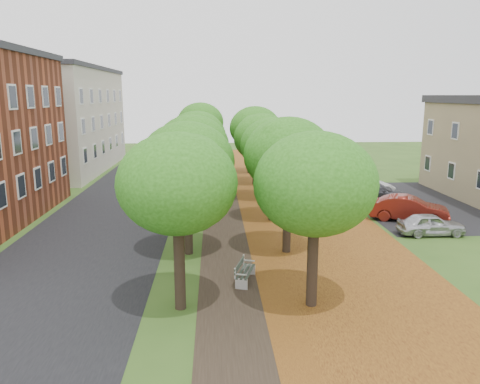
{
  "coord_description": "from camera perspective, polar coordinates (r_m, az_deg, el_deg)",
  "views": [
    {
      "loc": [
        -0.92,
        -15.89,
        7.61
      ],
      "look_at": [
        0.45,
        8.63,
        2.5
      ],
      "focal_mm": 35.0,
      "sensor_mm": 36.0,
      "label": 1
    }
  ],
  "objects": [
    {
      "name": "car_grey",
      "position": [
        35.71,
        16.37,
        -0.0
      ],
      "size": [
        4.69,
        3.18,
        1.26
      ],
      "primitive_type": "imported",
      "rotation": [
        0.0,
        0.0,
        1.21
      ],
      "color": "#2C2D31",
      "rests_on": "ground"
    },
    {
      "name": "car_red",
      "position": [
        30.54,
        19.88,
        -1.91
      ],
      "size": [
        4.93,
        3.26,
        1.54
      ],
      "primitive_type": "imported",
      "rotation": [
        0.0,
        0.0,
        1.19
      ],
      "color": "maroon",
      "rests_on": "ground"
    },
    {
      "name": "tree_row_east",
      "position": [
        31.23,
        3.31,
        6.25
      ],
      "size": [
        4.3,
        34.3,
        6.48
      ],
      "color": "black",
      "rests_on": "ground"
    },
    {
      "name": "leaf_verge",
      "position": [
        32.36,
        7.44,
        -1.94
      ],
      "size": [
        7.5,
        70.0,
        0.01
      ],
      "primitive_type": "cube",
      "color": "#935C1B",
      "rests_on": "ground"
    },
    {
      "name": "bench",
      "position": [
        19.64,
        0.51,
        -9.66
      ],
      "size": [
        0.98,
        1.86,
        0.85
      ],
      "rotation": [
        0.0,
        0.0,
        1.3
      ],
      "color": "#2D382F",
      "rests_on": "ground"
    },
    {
      "name": "building_cream",
      "position": [
        51.52,
        -21.62,
        8.27
      ],
      "size": [
        10.3,
        20.3,
        10.4
      ],
      "color": "beige",
      "rests_on": "ground"
    },
    {
      "name": "car_white",
      "position": [
        38.06,
        15.11,
        0.77
      ],
      "size": [
        4.6,
        2.23,
        1.26
      ],
      "primitive_type": "imported",
      "rotation": [
        0.0,
        0.0,
        1.54
      ],
      "color": "white",
      "rests_on": "ground"
    },
    {
      "name": "footpath",
      "position": [
        31.83,
        -1.45,
        -2.08
      ],
      "size": [
        3.2,
        70.0,
        0.01
      ],
      "primitive_type": "cube",
      "color": "black",
      "rests_on": "ground"
    },
    {
      "name": "tree_row_west",
      "position": [
        31.06,
        -5.58,
        6.19
      ],
      "size": [
        4.3,
        34.3,
        6.48
      ],
      "color": "black",
      "rests_on": "ground"
    },
    {
      "name": "ground",
      "position": [
        17.64,
        0.11,
        -13.8
      ],
      "size": [
        120.0,
        120.0,
        0.0
      ],
      "primitive_type": "plane",
      "color": "#2D4C19",
      "rests_on": "ground"
    },
    {
      "name": "parking_lot",
      "position": [
        35.82,
        20.63,
        -1.28
      ],
      "size": [
        9.0,
        16.0,
        0.01
      ],
      "primitive_type": "cube",
      "color": "black",
      "rests_on": "ground"
    },
    {
      "name": "car_silver",
      "position": [
        27.91,
        22.26,
        -3.66
      ],
      "size": [
        3.62,
        1.47,
        1.23
      ],
      "primitive_type": "imported",
      "rotation": [
        0.0,
        0.0,
        1.57
      ],
      "color": "#B4B4B9",
      "rests_on": "ground"
    },
    {
      "name": "street_asphalt",
      "position": [
        32.49,
        -14.8,
        -2.19
      ],
      "size": [
        8.0,
        70.0,
        0.01
      ],
      "primitive_type": "cube",
      "color": "black",
      "rests_on": "ground"
    }
  ]
}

